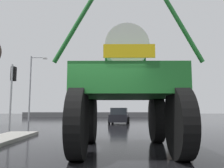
% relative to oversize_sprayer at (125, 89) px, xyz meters
% --- Properties ---
extents(ground_plane, '(120.00, 120.00, 0.00)m').
position_rel_oversize_sprayer_xyz_m(ground_plane, '(-0.89, 15.15, -2.01)').
color(ground_plane, black).
extents(oversize_sprayer, '(4.10, 5.34, 4.63)m').
position_rel_oversize_sprayer_xyz_m(oversize_sprayer, '(0.00, 0.00, 0.00)').
color(oversize_sprayer, black).
rests_on(oversize_sprayer, ground).
extents(sedan_ahead, '(2.31, 4.29, 1.52)m').
position_rel_oversize_sprayer_xyz_m(sedan_ahead, '(0.63, 14.92, -1.29)').
color(sedan_ahead, black).
rests_on(sedan_ahead, ground).
extents(traffic_signal_near_left, '(0.24, 0.54, 3.96)m').
position_rel_oversize_sprayer_xyz_m(traffic_signal_near_left, '(-6.18, 5.62, 0.88)').
color(traffic_signal_near_left, '#A8AAAF').
rests_on(traffic_signal_near_left, ground).
extents(traffic_signal_near_right, '(0.24, 0.54, 3.94)m').
position_rel_oversize_sprayer_xyz_m(traffic_signal_near_right, '(3.33, 5.62, 0.87)').
color(traffic_signal_near_right, '#A8AAAF').
rests_on(traffic_signal_near_right, ground).
extents(streetlight_far_left, '(1.99, 0.24, 7.75)m').
position_rel_oversize_sprayer_xyz_m(streetlight_far_left, '(-9.60, 19.17, 2.33)').
color(streetlight_far_left, '#A8AAAF').
rests_on(streetlight_far_left, ground).
extents(bare_tree_right, '(3.49, 3.49, 6.37)m').
position_rel_oversize_sprayer_xyz_m(bare_tree_right, '(8.17, 20.75, 2.86)').
color(bare_tree_right, '#473828').
rests_on(bare_tree_right, ground).
extents(roadside_barrier, '(29.98, 0.24, 0.90)m').
position_rel_oversize_sprayer_xyz_m(roadside_barrier, '(-0.89, 33.79, -1.56)').
color(roadside_barrier, '#59595B').
rests_on(roadside_barrier, ground).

